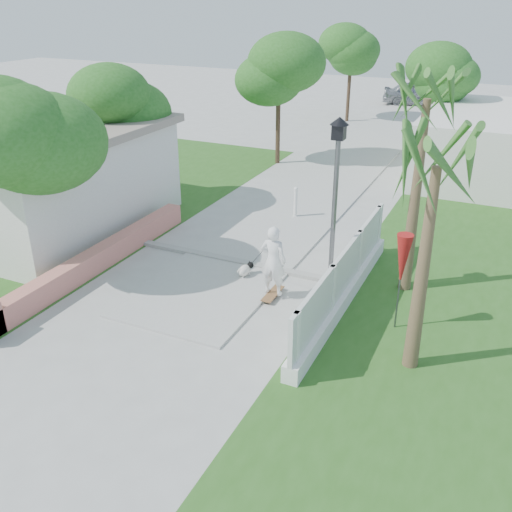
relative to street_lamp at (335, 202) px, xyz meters
The scene contains 22 objects.
ground 6.67m from the street_lamp, 117.80° to the right, with size 90.00×90.00×0.00m, color #B7B7B2.
path_strip 14.98m from the street_lamp, 101.31° to the left, with size 3.20×36.00×0.06m, color #B7B7B2.
curb 3.78m from the street_lamp, behind, with size 6.50×0.25×0.10m, color #999993.
grass_left 10.49m from the street_lamp, 165.83° to the left, with size 8.00×20.00×0.01m, color #2B5B1C.
grass_right 5.38m from the street_lamp, 31.37° to the left, with size 8.00×20.00×0.01m, color #2B5B1C.
pink_wall 6.83m from the street_lamp, 162.57° to the right, with size 0.45×8.20×0.80m.
house_left 10.94m from the street_lamp, behind, with size 8.40×7.40×3.23m.
lattice_fence 2.01m from the street_lamp, 44.82° to the right, with size 0.35×7.00×1.50m.
building_right 12.93m from the street_lamp, 76.07° to the left, with size 6.00×8.00×2.60m, color silver.
street_lamp is the anchor object (origin of this frame).
bollard 5.56m from the street_lamp, 120.96° to the left, with size 0.14×0.14×1.09m.
patio_umbrella 2.27m from the street_lamp, 27.76° to the right, with size 0.36×0.36×2.30m.
tree_left_near 7.92m from the street_lamp, 161.15° to the right, with size 3.60×3.60×5.28m.
tree_left_mid 8.96m from the street_lamp, 160.42° to the left, with size 3.20×3.20×4.85m.
tree_path_left 12.10m from the street_lamp, 119.30° to the left, with size 3.40×3.40×5.23m.
tree_path_right 14.52m from the street_lamp, 88.74° to the left, with size 3.00×3.00×4.79m.
tree_path_far 21.30m from the street_lamp, 105.50° to the left, with size 3.20×3.20×5.17m.
palm_far 2.85m from the street_lamp, 30.47° to the left, with size 1.80×1.80×5.30m.
palm_near 3.72m from the street_lamp, 42.61° to the right, with size 1.80×1.80×4.70m.
skateboarder 2.30m from the street_lamp, 158.90° to the right, with size 1.45×1.35×1.91m.
dog 3.19m from the street_lamp, behind, with size 0.42×0.57×0.41m.
parked_car 27.58m from the street_lamp, 96.13° to the left, with size 1.80×4.47×1.52m, color #B2B4BA.
Camera 1 is at (6.61, -6.93, 7.00)m, focal length 40.00 mm.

